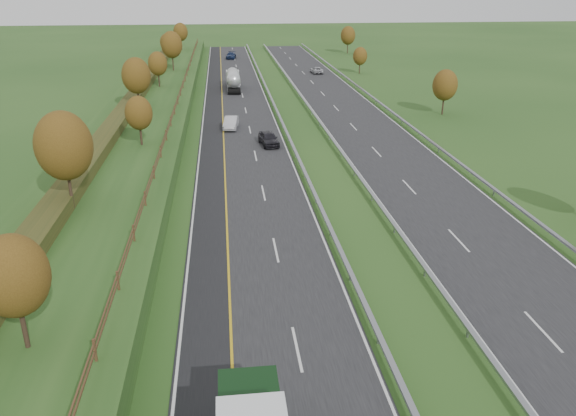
# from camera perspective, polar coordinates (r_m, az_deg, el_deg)

# --- Properties ---
(ground) EXTENTS (400.00, 400.00, 0.00)m
(ground) POSITION_cam_1_polar(r_m,az_deg,el_deg) (71.98, 1.69, 7.31)
(ground) COLOR #264B1A
(ground) RESTS_ON ground
(near_carriageway) EXTENTS (10.50, 200.00, 0.04)m
(near_carriageway) POSITION_cam_1_polar(r_m,az_deg,el_deg) (76.13, -4.89, 8.08)
(near_carriageway) COLOR black
(near_carriageway) RESTS_ON ground
(far_carriageway) EXTENTS (10.50, 200.00, 0.04)m
(far_carriageway) POSITION_cam_1_polar(r_m,az_deg,el_deg) (78.35, 7.39, 8.38)
(far_carriageway) COLOR black
(far_carriageway) RESTS_ON ground
(hard_shoulder) EXTENTS (3.00, 200.00, 0.04)m
(hard_shoulder) POSITION_cam_1_polar(r_m,az_deg,el_deg) (76.12, -7.73, 7.96)
(hard_shoulder) COLOR black
(hard_shoulder) RESTS_ON ground
(lane_markings) EXTENTS (26.75, 200.00, 0.01)m
(lane_markings) POSITION_cam_1_polar(r_m,az_deg,el_deg) (76.46, -0.04, 8.24)
(lane_markings) COLOR silver
(lane_markings) RESTS_ON near_carriageway
(embankment_left) EXTENTS (12.00, 200.00, 2.00)m
(embankment_left) POSITION_cam_1_polar(r_m,az_deg,el_deg) (76.65, -14.77, 8.28)
(embankment_left) COLOR #264B1A
(embankment_left) RESTS_ON ground
(hedge_left) EXTENTS (2.20, 180.00, 1.10)m
(hedge_left) POSITION_cam_1_polar(r_m,az_deg,el_deg) (76.62, -16.38, 9.30)
(hedge_left) COLOR #313917
(hedge_left) RESTS_ON embankment_left
(fence_left) EXTENTS (0.12, 189.06, 1.20)m
(fence_left) POSITION_cam_1_polar(r_m,az_deg,el_deg) (75.36, -11.51, 9.69)
(fence_left) COLOR #422B19
(fence_left) RESTS_ON embankment_left
(median_barrier_near) EXTENTS (0.32, 200.00, 0.71)m
(median_barrier_near) POSITION_cam_1_polar(r_m,az_deg,el_deg) (76.36, -0.58, 8.66)
(median_barrier_near) COLOR gray
(median_barrier_near) RESTS_ON ground
(median_barrier_far) EXTENTS (0.32, 200.00, 0.71)m
(median_barrier_far) POSITION_cam_1_polar(r_m,az_deg,el_deg) (77.05, 3.24, 8.75)
(median_barrier_far) COLOR gray
(median_barrier_far) RESTS_ON ground
(outer_barrier_far) EXTENTS (0.32, 200.00, 0.71)m
(outer_barrier_far) POSITION_cam_1_polar(r_m,az_deg,el_deg) (79.79, 11.51, 8.81)
(outer_barrier_far) COLOR gray
(outer_barrier_far) RESTS_ON ground
(trees_left) EXTENTS (6.64, 164.30, 7.66)m
(trees_left) POSITION_cam_1_polar(r_m,az_deg,el_deg) (72.27, -15.24, 11.79)
(trees_left) COLOR #2D2116
(trees_left) RESTS_ON embankment_left
(trees_far) EXTENTS (8.45, 118.60, 7.12)m
(trees_far) POSITION_cam_1_polar(r_m,az_deg,el_deg) (108.82, 10.82, 14.28)
(trees_far) COLOR #2D2116
(trees_far) RESTS_ON ground
(road_tanker) EXTENTS (2.40, 11.22, 3.46)m
(road_tanker) POSITION_cam_1_polar(r_m,az_deg,el_deg) (104.29, -5.59, 12.90)
(road_tanker) COLOR silver
(road_tanker) RESTS_ON near_carriageway
(car_dark_near) EXTENTS (2.56, 5.00, 1.63)m
(car_dark_near) POSITION_cam_1_polar(r_m,az_deg,el_deg) (67.66, -1.98, 7.08)
(car_dark_near) COLOR black
(car_dark_near) RESTS_ON near_carriageway
(car_silver_mid) EXTENTS (2.27, 4.97, 1.58)m
(car_silver_mid) POSITION_cam_1_polar(r_m,az_deg,el_deg) (75.90, -5.81, 8.63)
(car_silver_mid) COLOR silver
(car_silver_mid) RESTS_ON near_carriageway
(car_small_far) EXTENTS (2.84, 5.66, 1.58)m
(car_small_far) POSITION_cam_1_polar(r_m,az_deg,el_deg) (147.22, -5.81, 15.17)
(car_small_far) COLOR #162345
(car_small_far) RESTS_ON near_carriageway
(car_oncoming) EXTENTS (2.34, 4.78, 1.31)m
(car_oncoming) POSITION_cam_1_polar(r_m,az_deg,el_deg) (122.98, 2.93, 13.82)
(car_oncoming) COLOR #B3B2B8
(car_oncoming) RESTS_ON far_carriageway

